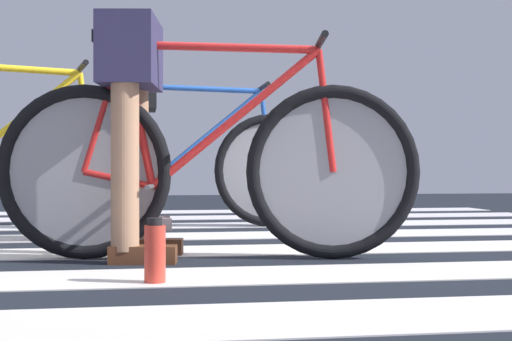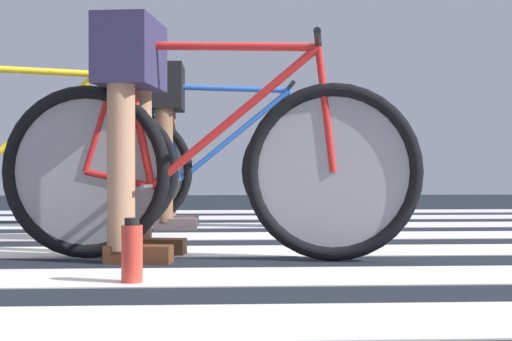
% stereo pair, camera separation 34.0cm
% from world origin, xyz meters
% --- Properties ---
extents(ground, '(18.00, 14.00, 0.02)m').
position_xyz_m(ground, '(0.00, 0.00, 0.01)').
color(ground, black).
extents(crosswalk_markings, '(5.38, 6.54, 0.00)m').
position_xyz_m(crosswalk_markings, '(0.05, -0.05, 0.02)').
color(crosswalk_markings, silver).
rests_on(crosswalk_markings, ground).
extents(bicycle_1_of_3, '(1.72, 0.53, 0.93)m').
position_xyz_m(bicycle_1_of_3, '(-0.13, -0.32, 0.41)').
color(bicycle_1_of_3, black).
rests_on(bicycle_1_of_3, ground).
extents(cyclist_1_of_3, '(0.37, 0.44, 0.98)m').
position_xyz_m(cyclist_1_of_3, '(-0.44, -0.28, 0.66)').
color(cyclist_1_of_3, '#A87A5B').
rests_on(cyclist_1_of_3, ground).
extents(bicycle_2_of_3, '(1.72, 0.54, 0.93)m').
position_xyz_m(bicycle_2_of_3, '(-1.15, 0.46, 0.41)').
color(bicycle_2_of_3, black).
rests_on(bicycle_2_of_3, ground).
extents(bicycle_3_of_3, '(1.74, 0.52, 0.93)m').
position_xyz_m(bicycle_3_of_3, '(-0.09, 1.30, 0.41)').
color(bicycle_3_of_3, black).
rests_on(bicycle_3_of_3, ground).
extents(cyclist_3_of_3, '(0.31, 0.41, 1.01)m').
position_xyz_m(cyclist_3_of_3, '(-0.40, 1.31, 0.67)').
color(cyclist_3_of_3, brown).
rests_on(cyclist_3_of_3, ground).
extents(water_bottle, '(0.07, 0.07, 0.21)m').
position_xyz_m(water_bottle, '(-0.36, -0.95, 0.12)').
color(water_bottle, red).
rests_on(water_bottle, ground).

